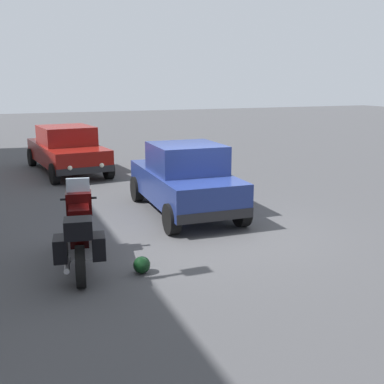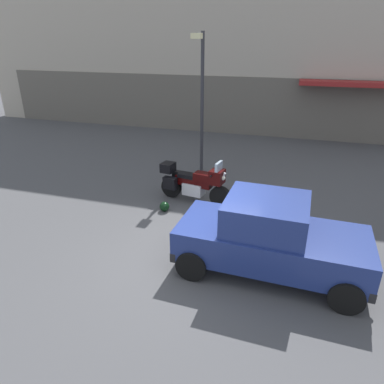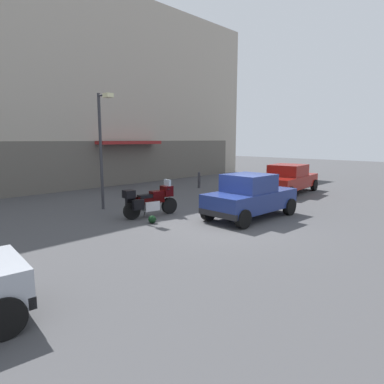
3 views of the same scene
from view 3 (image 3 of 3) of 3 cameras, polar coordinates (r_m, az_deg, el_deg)
ground_plane at (r=11.52m, az=5.44°, el=-5.64°), size 80.00×80.00×0.00m
building_facade_rear at (r=21.40m, az=-22.41°, el=16.35°), size 31.40×3.40×11.89m
motorcycle at (r=12.69m, az=-7.14°, el=-1.44°), size 2.25×0.93×1.36m
helmet at (r=11.76m, az=-6.78°, el=-4.65°), size 0.28×0.28×0.28m
car_hatchback_near at (r=12.56m, az=9.86°, el=-0.74°), size 3.92×1.91×1.64m
car_sedan_far at (r=18.82m, az=16.02°, el=2.16°), size 4.70×2.35×1.56m
streetlamp_curbside at (r=14.20m, az=-15.03°, el=8.58°), size 0.28×0.94×4.72m
bollard_curbside at (r=20.13m, az=1.21°, el=2.16°), size 0.16×0.16×0.98m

